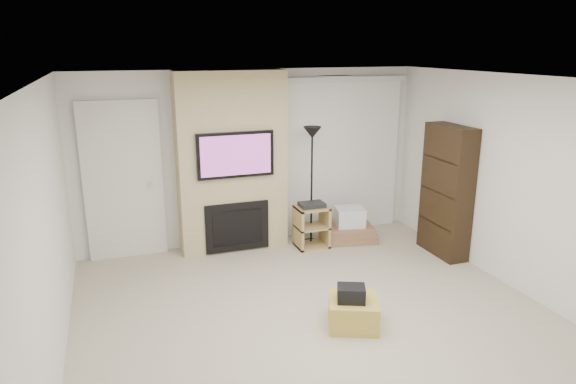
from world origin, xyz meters
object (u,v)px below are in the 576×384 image
object	(u,v)px
box_stack	(349,228)
bookshelf	(447,191)
floor_lamp	(312,153)
av_stand	(312,224)
ottoman	(353,312)

from	to	relation	value
box_stack	bookshelf	size ratio (longest dim) A/B	0.47
floor_lamp	av_stand	distance (m)	1.02
av_stand	floor_lamp	bearing A→B (deg)	71.71
av_stand	box_stack	world-z (taller)	av_stand
floor_lamp	av_stand	size ratio (longest dim) A/B	2.61
floor_lamp	bookshelf	xyz separation A→B (m)	(1.59, -0.96, -0.46)
ottoman	av_stand	size ratio (longest dim) A/B	0.76
ottoman	bookshelf	xyz separation A→B (m)	(2.05, 1.34, 0.75)
ottoman	bookshelf	size ratio (longest dim) A/B	0.28
floor_lamp	av_stand	xyz separation A→B (m)	(-0.04, -0.12, -1.01)
ottoman	box_stack	bearing A→B (deg)	64.98
av_stand	bookshelf	size ratio (longest dim) A/B	0.37
box_stack	bookshelf	bearing A→B (deg)	-41.78
ottoman	bookshelf	distance (m)	2.56
ottoman	bookshelf	bearing A→B (deg)	33.18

